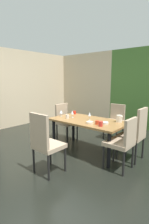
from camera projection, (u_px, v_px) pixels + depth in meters
ground_plane at (52, 151)px, 3.96m from camera, size 5.28×6.30×0.02m
back_panel_interior at (84, 87)px, 6.96m from camera, size 2.40×0.10×2.57m
dining_table at (88, 124)px, 3.80m from camera, size 1.64×0.89×0.72m
chair_head_far at (115, 119)px, 4.71m from camera, size 0.44×0.45×0.93m
chair_head_near at (45, 141)px, 2.88m from camera, size 0.44×0.44×1.06m
chair_left_far at (65, 120)px, 4.61m from camera, size 0.45×0.44×0.95m
chair_right_near at (123, 141)px, 3.02m from camera, size 0.44×0.44×0.95m
chair_right_far at (135, 132)px, 3.40m from camera, size 0.44×0.44×1.06m
wine_glass_east at (90, 114)px, 3.76m from camera, size 0.06×0.06×0.18m
wine_glass_north at (61, 112)px, 4.15m from camera, size 0.08×0.08×0.15m
wine_glass_rear at (72, 113)px, 4.03m from camera, size 0.07×0.07×0.16m
serving_bowl_west at (90, 123)px, 3.47m from camera, size 0.14×0.14×0.04m
serving_bowl_center at (105, 123)px, 3.46m from camera, size 0.12×0.12×0.04m
cup_near_shelf at (101, 124)px, 3.27m from camera, size 0.08×0.08×0.09m
cup_front at (67, 117)px, 3.95m from camera, size 0.08×0.08×0.08m
cup_right at (74, 112)px, 4.45m from camera, size 0.08×0.08×0.08m
cup_near_window at (97, 122)px, 3.42m from camera, size 0.07×0.07×0.08m
pitcher_corner at (119, 119)px, 3.60m from camera, size 0.14×0.12×0.15m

